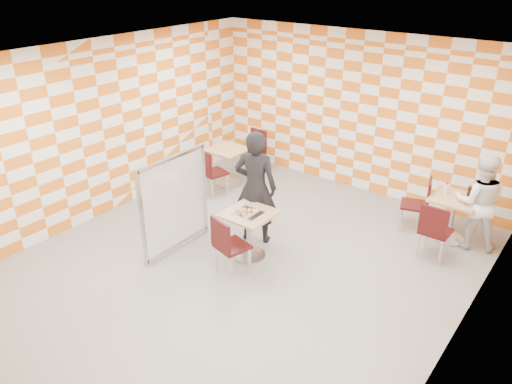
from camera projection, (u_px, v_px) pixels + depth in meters
room_shell at (265, 160)px, 7.20m from camera, size 7.00×7.00×7.00m
main_table at (249, 227)px, 7.44m from camera, size 0.70×0.70×0.75m
second_table at (453, 211)px, 7.89m from camera, size 0.70×0.70×0.75m
empty_table at (228, 160)px, 9.84m from camera, size 0.70×0.70×0.75m
chair_main_front at (227, 243)px, 6.97m from camera, size 0.51×0.52×0.92m
chair_second_front at (434, 228)px, 7.34m from camera, size 0.43×0.44×0.92m
chair_second_side at (421, 201)px, 8.15m from camera, size 0.54×0.53×0.92m
chair_empty_near at (210, 169)px, 9.34m from camera, size 0.52×0.53×0.92m
chair_empty_far at (255, 148)px, 10.35m from camera, size 0.45×0.46×0.92m
partition at (175, 203)px, 7.53m from camera, size 0.08×1.38×1.55m
man_dark at (256, 187)px, 7.73m from camera, size 0.78×0.65×1.84m
man_white at (479, 202)px, 7.61m from camera, size 0.90×0.80×1.54m
pizza_on_foil at (248, 212)px, 7.32m from camera, size 0.40×0.40×0.04m
sport_bottle at (446, 189)px, 7.88m from camera, size 0.06×0.06×0.20m
soda_bottle at (469, 193)px, 7.71m from camera, size 0.07×0.07×0.23m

